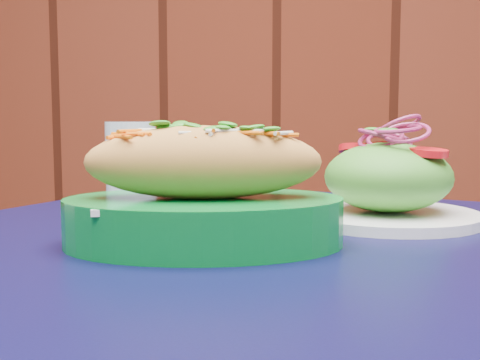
# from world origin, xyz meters

# --- Properties ---
(cafe_table) EXTENTS (1.04, 1.04, 0.75)m
(cafe_table) POSITION_xyz_m (0.45, 1.50, 0.66)
(cafe_table) COLOR black
(cafe_table) RESTS_ON ground
(banh_mi_basket) EXTENTS (0.30, 0.22, 0.13)m
(banh_mi_basket) POSITION_xyz_m (0.40, 1.46, 0.80)
(banh_mi_basket) COLOR #066F27
(banh_mi_basket) RESTS_ON cafe_table
(salad_plate) EXTENTS (0.22, 0.22, 0.12)m
(salad_plate) POSITION_xyz_m (0.60, 1.62, 0.80)
(salad_plate) COLOR white
(salad_plate) RESTS_ON cafe_table
(water_glass) EXTENTS (0.07, 0.07, 0.12)m
(water_glass) POSITION_xyz_m (0.24, 1.75, 0.81)
(water_glass) COLOR silver
(water_glass) RESTS_ON cafe_table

